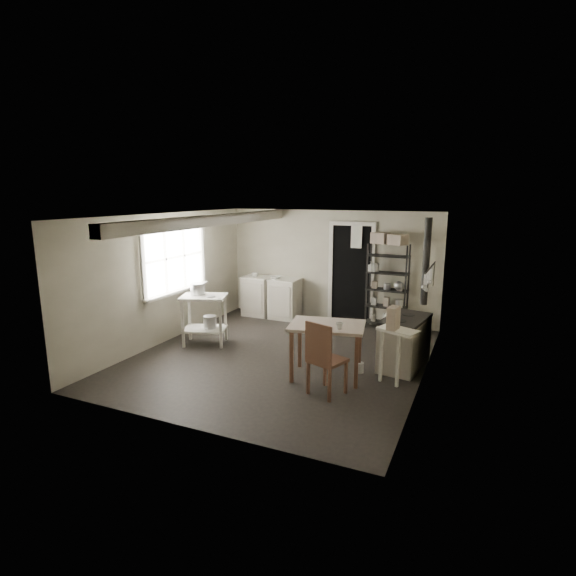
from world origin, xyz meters
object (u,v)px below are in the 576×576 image
at_px(prep_table, 205,322).
at_px(chair, 327,359).
at_px(stockpot, 198,291).
at_px(shelf_rack, 387,281).
at_px(flour_sack, 395,320).
at_px(work_table, 326,352).
at_px(stove, 405,340).
at_px(base_cabinets, 271,296).

relative_size(prep_table, chair, 0.86).
distance_m(stockpot, chair, 3.06).
distance_m(prep_table, shelf_rack, 3.59).
bearing_deg(flour_sack, chair, -95.61).
xyz_separation_m(prep_table, work_table, (2.46, -0.53, -0.02)).
height_order(stove, flour_sack, stove).
height_order(work_table, flour_sack, work_table).
bearing_deg(shelf_rack, prep_table, -138.75).
relative_size(prep_table, stove, 0.88).
relative_size(stockpot, base_cabinets, 0.21).
xyz_separation_m(prep_table, shelf_rack, (2.74, 2.25, 0.55)).
bearing_deg(chair, stove, 79.97).
xyz_separation_m(stockpot, stove, (3.59, 0.28, -0.50)).
bearing_deg(work_table, base_cabinets, 129.48).
xyz_separation_m(stove, flour_sack, (-0.46, 1.73, -0.20)).
bearing_deg(prep_table, stockpot, 162.43).
distance_m(prep_table, flour_sack, 3.61).
xyz_separation_m(base_cabinets, work_table, (2.19, -2.66, -0.08)).
xyz_separation_m(prep_table, flour_sack, (2.96, 2.06, -0.16)).
relative_size(shelf_rack, flour_sack, 3.32).
height_order(stove, chair, chair).
relative_size(base_cabinets, shelf_rack, 0.78).
height_order(prep_table, shelf_rack, shelf_rack).
bearing_deg(chair, base_cabinets, 145.86).
bearing_deg(shelf_rack, work_table, -93.82).
height_order(base_cabinets, flour_sack, base_cabinets).
bearing_deg(chair, work_table, 129.29).
height_order(stockpot, flour_sack, stockpot).
distance_m(work_table, flour_sack, 2.64).
xyz_separation_m(stove, chair, (-0.77, -1.38, 0.04)).
bearing_deg(prep_table, work_table, -12.15).
bearing_deg(flour_sack, shelf_rack, 139.05).
relative_size(shelf_rack, work_table, 1.59).
relative_size(stockpot, chair, 0.28).
relative_size(work_table, chair, 1.04).
bearing_deg(shelf_rack, stockpot, -140.92).
bearing_deg(base_cabinets, stockpot, -101.28).
relative_size(work_table, flour_sack, 2.08).
bearing_deg(chair, stockpot, 177.60).
bearing_deg(work_table, chair, -69.75).
bearing_deg(prep_table, stove, 5.47).
bearing_deg(base_cabinets, prep_table, -96.91).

